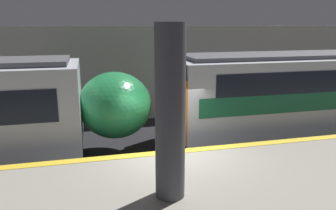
# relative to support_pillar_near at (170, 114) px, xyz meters

# --- Properties ---
(ground_plane) EXTENTS (120.00, 120.00, 0.00)m
(ground_plane) POSITION_rel_support_pillar_near_xyz_m (0.67, 2.38, -2.73)
(ground_plane) COLOR black
(station_rear_barrier) EXTENTS (50.00, 0.15, 4.32)m
(station_rear_barrier) POSITION_rel_support_pillar_near_xyz_m (0.67, 9.05, -0.57)
(station_rear_barrier) COLOR #B2AD9E
(station_rear_barrier) RESTS_ON ground
(support_pillar_near) EXTENTS (0.59, 0.59, 3.46)m
(support_pillar_near) POSITION_rel_support_pillar_near_xyz_m (0.00, 0.00, 0.00)
(support_pillar_near) COLOR #47474C
(support_pillar_near) RESTS_ON platform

